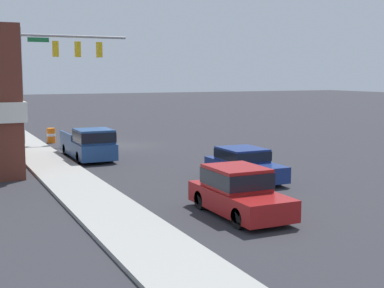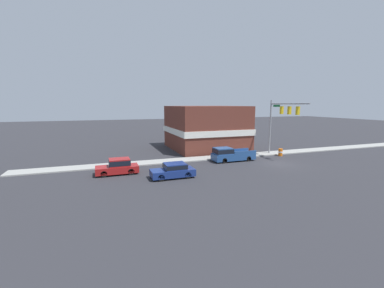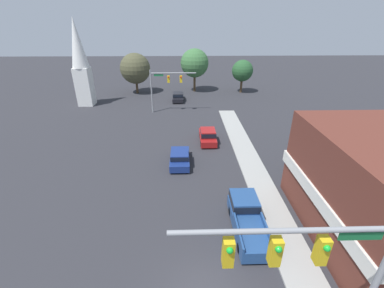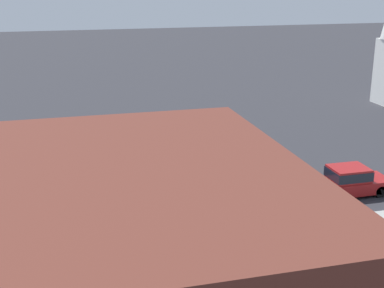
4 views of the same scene
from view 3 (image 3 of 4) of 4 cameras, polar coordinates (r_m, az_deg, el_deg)
The scene contains 10 objects.
near_signal_assembly at distance 10.27m, azimuth 25.64°, elevation -23.12°, with size 7.34×0.49×7.80m.
far_signal_assembly at distance 39.71m, azimuth -5.97°, elevation 13.50°, with size 6.86×0.49×6.52m.
car_lead at distance 25.62m, azimuth -2.74°, elevation -2.96°, with size 1.90×4.31×1.45m.
car_oncoming at distance 30.23m, azimuth 3.52°, elevation 1.89°, with size 1.83×4.29×1.63m.
car_distant at distance 46.61m, azimuth -3.11°, elevation 10.49°, with size 1.89×4.63×1.49m.
pickup_truck_parked at distance 18.75m, azimuth 12.03°, elevation -15.47°, with size 1.95×5.53×1.79m.
church_steeple at distance 46.54m, azimuth -23.61°, elevation 16.52°, with size 2.66×2.66×13.70m.
backdrop_tree_left_far at distance 52.19m, azimuth -12.50°, elevation 16.06°, with size 5.72×5.72×7.60m.
backdrop_tree_left_mid at distance 52.27m, azimuth 0.58°, elevation 17.52°, with size 5.43×5.43×8.24m.
backdrop_tree_center at distance 52.57m, azimuth 11.14°, elevation 15.67°, with size 4.07×4.07×6.27m.
Camera 3 is at (-0.82, -8.74, 13.09)m, focal length 24.00 mm.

